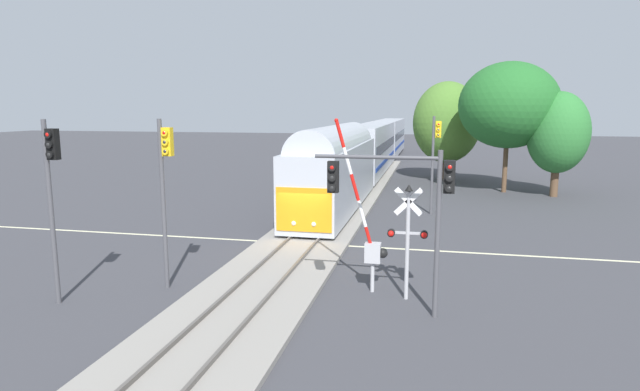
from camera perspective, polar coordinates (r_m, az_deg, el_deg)
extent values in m
plane|color=#3D3D42|center=(25.60, -1.74, -5.26)|extent=(220.00, 220.00, 0.00)
cube|color=beige|center=(25.60, -1.74, -5.25)|extent=(44.00, 0.20, 0.01)
cube|color=gray|center=(25.58, -1.74, -5.06)|extent=(4.40, 80.00, 0.18)
cube|color=#56514C|center=(25.71, -3.30, -4.63)|extent=(0.10, 80.00, 0.14)
cube|color=#56514C|center=(25.38, -0.16, -4.80)|extent=(0.10, 80.00, 0.14)
cube|color=#B2B7C1|center=(33.10, 1.67, 2.12)|extent=(3.00, 16.55, 3.90)
cube|color=orange|center=(25.18, -1.78, -1.57)|extent=(2.76, 0.08, 2.15)
cylinder|color=#B2B7C1|center=(32.91, 1.69, 5.28)|extent=(2.76, 14.90, 2.76)
sphere|color=#F4F2CC|center=(25.43, -2.87, -3.04)|extent=(0.24, 0.24, 0.24)
sphere|color=#F4F2CC|center=(25.20, -0.67, -3.15)|extent=(0.24, 0.24, 0.24)
cube|color=#B7BCC6|center=(52.39, 5.61, 5.19)|extent=(3.00, 20.90, 4.60)
cube|color=black|center=(52.21, 7.27, 5.48)|extent=(0.04, 18.81, 0.90)
cube|color=#193899|center=(52.33, 7.25, 3.89)|extent=(0.04, 19.22, 0.36)
cube|color=#B7BCC6|center=(74.04, 7.57, 6.40)|extent=(3.00, 20.90, 4.60)
cube|color=black|center=(73.92, 8.75, 6.60)|extent=(0.04, 18.81, 0.90)
cube|color=#193899|center=(74.00, 8.73, 5.48)|extent=(0.04, 19.22, 0.36)
cylinder|color=#B7B7BC|center=(19.05, 5.73, -8.81)|extent=(0.14, 0.14, 1.10)
cube|color=#B7B7BC|center=(18.78, 5.78, -6.21)|extent=(0.56, 0.40, 0.70)
sphere|color=black|center=(18.75, 6.85, -6.26)|extent=(0.36, 0.36, 0.36)
cylinder|color=red|center=(18.68, 5.39, -4.81)|extent=(0.38, 0.12, 0.96)
cylinder|color=white|center=(18.50, 4.61, -1.98)|extent=(0.38, 0.12, 0.96)
cylinder|color=red|center=(18.38, 3.82, 0.89)|extent=(0.38, 0.12, 0.96)
cylinder|color=white|center=(18.30, 3.02, 3.80)|extent=(0.38, 0.12, 0.96)
cylinder|color=red|center=(18.28, 2.20, 6.72)|extent=(0.38, 0.12, 0.96)
sphere|color=red|center=(18.29, 1.80, 8.19)|extent=(0.14, 0.14, 0.14)
cylinder|color=#B2B2B7|center=(18.12, 9.50, -5.44)|extent=(0.14, 0.14, 3.78)
cube|color=white|center=(17.77, 9.63, -0.66)|extent=(0.98, 0.05, 0.98)
cube|color=white|center=(17.77, 9.63, -0.66)|extent=(0.98, 0.05, 0.98)
cube|color=#B2B2B7|center=(18.01, 9.54, -4.05)|extent=(1.10, 0.08, 0.08)
cylinder|color=black|center=(17.94, 7.76, -4.06)|extent=(0.26, 0.18, 0.26)
cylinder|color=black|center=(17.90, 11.28, -4.19)|extent=(0.26, 0.18, 0.26)
sphere|color=red|center=(17.84, 7.74, -4.13)|extent=(0.20, 0.20, 0.20)
sphere|color=red|center=(17.80, 11.28, -4.26)|extent=(0.20, 0.20, 0.20)
cone|color=black|center=(17.71, 9.67, 0.85)|extent=(0.28, 0.28, 0.22)
cylinder|color=#4C4C51|center=(19.55, -16.70, -1.04)|extent=(0.16, 0.16, 6.16)
cube|color=gold|center=(19.15, -16.28, 5.64)|extent=(0.34, 0.26, 1.00)
sphere|color=red|center=(19.00, -16.54, 6.57)|extent=(0.20, 0.20, 0.20)
cylinder|color=gold|center=(18.97, -16.59, 6.56)|extent=(0.24, 0.10, 0.24)
sphere|color=#262626|center=(19.02, -16.50, 5.61)|extent=(0.20, 0.20, 0.20)
cylinder|color=gold|center=(18.99, -16.54, 5.60)|extent=(0.24, 0.10, 0.24)
sphere|color=#262626|center=(19.04, -16.45, 4.65)|extent=(0.20, 0.20, 0.20)
cylinder|color=gold|center=(19.01, -16.50, 4.64)|extent=(0.24, 0.10, 0.24)
cylinder|color=#4C4C51|center=(32.89, 12.15, 3.19)|extent=(0.16, 0.16, 6.05)
cube|color=gold|center=(32.73, 12.78, 7.04)|extent=(0.34, 0.26, 1.00)
sphere|color=red|center=(32.57, 12.80, 7.59)|extent=(0.20, 0.20, 0.20)
cylinder|color=gold|center=(32.54, 12.80, 7.59)|extent=(0.24, 0.10, 0.24)
sphere|color=#262626|center=(32.58, 12.78, 7.03)|extent=(0.20, 0.20, 0.20)
cylinder|color=gold|center=(32.55, 12.78, 7.03)|extent=(0.24, 0.10, 0.24)
sphere|color=#262626|center=(32.59, 12.76, 6.47)|extent=(0.20, 0.20, 0.20)
cylinder|color=gold|center=(32.56, 12.76, 6.47)|extent=(0.24, 0.10, 0.24)
cylinder|color=#4C4C51|center=(16.56, 12.68, -4.29)|extent=(0.16, 0.16, 5.28)
cube|color=black|center=(16.24, 13.91, 1.99)|extent=(0.34, 0.26, 1.00)
sphere|color=red|center=(16.05, 13.97, 3.05)|extent=(0.20, 0.20, 0.20)
cylinder|color=black|center=(16.02, 13.97, 3.04)|extent=(0.24, 0.10, 0.24)
sphere|color=#262626|center=(16.09, 13.92, 1.92)|extent=(0.20, 0.20, 0.20)
cylinder|color=black|center=(16.06, 13.92, 1.91)|extent=(0.24, 0.10, 0.24)
sphere|color=#262626|center=(16.13, 13.88, 0.80)|extent=(0.20, 0.20, 0.20)
cylinder|color=black|center=(16.10, 13.88, 0.78)|extent=(0.24, 0.10, 0.24)
cylinder|color=#4C4C51|center=(16.26, 6.15, 4.17)|extent=(3.86, 0.12, 0.12)
cube|color=black|center=(16.52, 1.44, 2.04)|extent=(0.34, 0.26, 1.00)
sphere|color=red|center=(16.34, 1.35, 3.09)|extent=(0.20, 0.20, 0.20)
cylinder|color=black|center=(16.31, 1.33, 3.08)|extent=(0.24, 0.10, 0.24)
sphere|color=#262626|center=(16.38, 1.35, 1.98)|extent=(0.20, 0.20, 0.20)
cylinder|color=black|center=(16.35, 1.33, 1.96)|extent=(0.24, 0.10, 0.24)
sphere|color=#262626|center=(16.42, 1.34, 0.87)|extent=(0.20, 0.20, 0.20)
cylinder|color=black|center=(16.39, 1.32, 0.85)|extent=(0.24, 0.10, 0.24)
cylinder|color=#4C4C51|center=(19.37, -27.23, -1.77)|extent=(0.16, 0.16, 6.18)
cube|color=black|center=(18.92, -27.10, 5.00)|extent=(0.34, 0.26, 1.00)
sphere|color=red|center=(18.78, -27.46, 5.93)|extent=(0.20, 0.20, 0.20)
cylinder|color=black|center=(18.76, -27.52, 5.92)|extent=(0.24, 0.10, 0.24)
sphere|color=#262626|center=(18.80, -27.39, 4.96)|extent=(0.20, 0.20, 0.20)
cylinder|color=black|center=(18.78, -27.44, 4.95)|extent=(0.24, 0.10, 0.24)
sphere|color=#262626|center=(18.82, -27.31, 3.99)|extent=(0.20, 0.20, 0.20)
cylinder|color=black|center=(18.80, -27.37, 3.98)|extent=(0.24, 0.10, 0.24)
cylinder|color=brown|center=(43.27, 19.53, 3.14)|extent=(0.36, 0.36, 4.27)
ellipsoid|color=#236628|center=(43.05, 19.87, 9.24)|extent=(7.51, 7.51, 6.58)
cylinder|color=brown|center=(49.27, 13.48, 3.11)|extent=(0.55, 0.55, 2.52)
ellipsoid|color=#4C7A2D|center=(49.00, 13.66, 7.76)|extent=(6.06, 6.06, 7.29)
cylinder|color=brown|center=(42.62, 24.19, 1.57)|extent=(0.56, 0.56, 2.51)
ellipsoid|color=#2D7533|center=(42.33, 24.51, 6.26)|extent=(4.42, 4.42, 5.97)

